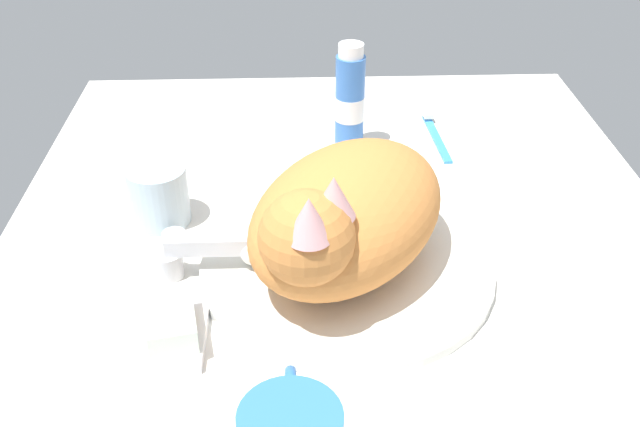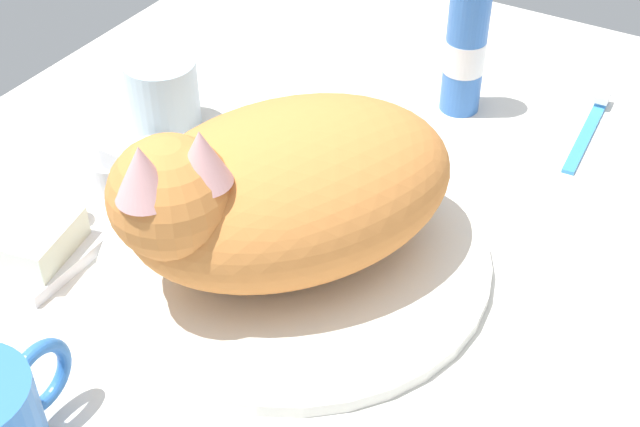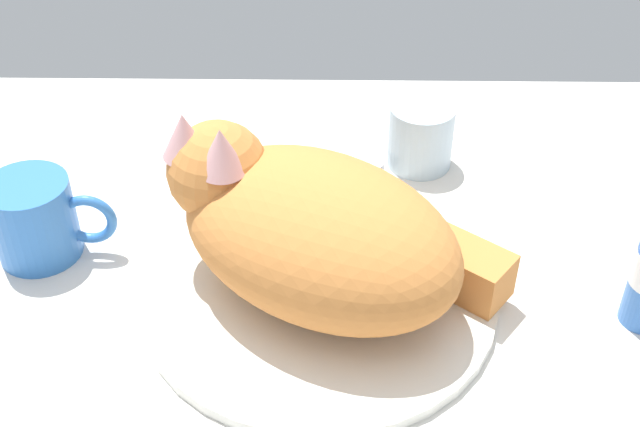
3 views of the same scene
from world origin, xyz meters
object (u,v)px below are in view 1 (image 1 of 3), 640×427
Objects in this scene: soap_bar at (171,322)px; toothpaste_bottle at (350,101)px; toothbrush at (435,133)px; cat at (341,216)px; rinse_cup at (159,195)px; faucet at (182,258)px.

toothpaste_bottle is at bearing -26.79° from soap_bar.
soap_bar is at bearing 141.95° from toothbrush.
cat is at bearing -59.97° from soap_bar.
cat reaches higher than rinse_cup.
faucet is at bearing 87.23° from cat.
rinse_cup is at bearing 11.18° from soap_bar.
soap_bar is 0.45× the size of toothpaste_bottle.
cat is at bearing 174.11° from toothpaste_bottle.
faucet is 0.89× the size of toothpaste_bottle.
toothbrush is at bearing -78.70° from toothpaste_bottle.
toothpaste_bottle is at bearing -53.22° from rinse_cup.
cat is at bearing -92.77° from faucet.
rinse_cup is 0.47× the size of toothpaste_bottle.
soap_bar is at bearing -168.82° from rinse_cup.
cat is 2.30× the size of toothbrush.
toothpaste_bottle is (40.10, -20.25, 4.76)cm from soap_bar.
toothbrush is (32.83, -16.31, -7.46)cm from cat.
faucet is 36.17cm from toothpaste_bottle.
rinse_cup is 30.86cm from toothpaste_bottle.
toothbrush is (20.99, -37.74, -3.16)cm from rinse_cup.
toothpaste_bottle is (30.19, -3.11, -0.65)cm from cat.
toothbrush is (2.64, -13.20, -6.81)cm from toothpaste_bottle.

